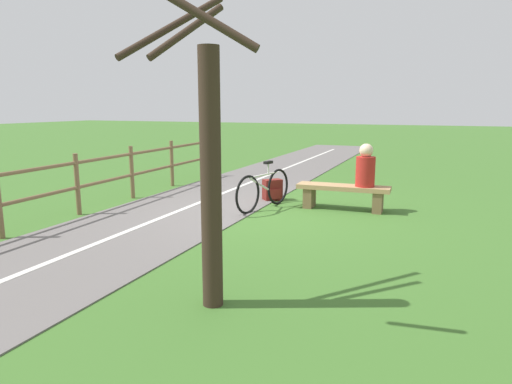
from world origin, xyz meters
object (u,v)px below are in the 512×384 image
(person_seated, at_px, (366,168))
(bench, at_px, (343,193))
(backpack, at_px, (273,190))
(bicycle, at_px, (264,189))
(tree_far_right, at_px, (207,159))

(person_seated, bearing_deg, bench, -0.00)
(backpack, bearing_deg, bicycle, 98.53)
(tree_far_right, bearing_deg, person_seated, -98.94)
(bench, xyz_separation_m, bicycle, (1.34, 0.50, 0.05))
(bench, relative_size, tree_far_right, 0.57)
(bench, distance_m, person_seated, 0.60)
(bicycle, xyz_separation_m, tree_far_right, (-1.01, 3.97, 1.02))
(person_seated, xyz_separation_m, tree_far_right, (0.70, 4.48, 0.60))
(bicycle, height_order, tree_far_right, tree_far_right)
(bench, bearing_deg, tree_far_right, 84.04)
(bench, xyz_separation_m, person_seated, (-0.38, -0.01, 0.47))
(backpack, bearing_deg, bench, 168.87)
(bench, height_order, backpack, bench)
(person_seated, bearing_deg, bicycle, 14.88)
(person_seated, relative_size, backpack, 1.81)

